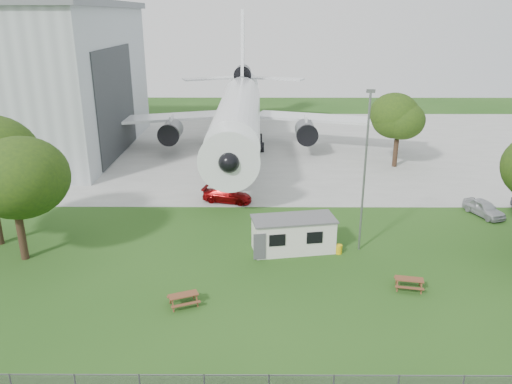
{
  "coord_description": "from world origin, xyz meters",
  "views": [
    {
      "loc": [
        0.48,
        -28.27,
        16.94
      ],
      "look_at": [
        0.33,
        8.0,
        4.0
      ],
      "focal_mm": 35.0,
      "sensor_mm": 36.0,
      "label": 1
    }
  ],
  "objects_px": {
    "airliner": "(239,110)",
    "site_cabin": "(293,234)",
    "picnic_east": "(408,289)",
    "picnic_west": "(184,305)"
  },
  "relations": [
    {
      "from": "site_cabin",
      "to": "picnic_west",
      "type": "bearing_deg",
      "value": -133.21
    },
    {
      "from": "airliner",
      "to": "site_cabin",
      "type": "distance_m",
      "value": 30.47
    },
    {
      "from": "site_cabin",
      "to": "picnic_east",
      "type": "distance_m",
      "value": 9.26
    },
    {
      "from": "airliner",
      "to": "picnic_west",
      "type": "xyz_separation_m",
      "value": [
        -2.09,
        -37.49,
        -5.27
      ]
    },
    {
      "from": "site_cabin",
      "to": "picnic_west",
      "type": "relative_size",
      "value": 3.85
    },
    {
      "from": "airliner",
      "to": "picnic_west",
      "type": "distance_m",
      "value": 37.92
    },
    {
      "from": "airliner",
      "to": "picnic_west",
      "type": "height_order",
      "value": "airliner"
    },
    {
      "from": "picnic_west",
      "to": "airliner",
      "type": "bearing_deg",
      "value": 64.8
    },
    {
      "from": "airliner",
      "to": "picnic_west",
      "type": "bearing_deg",
      "value": -93.19
    },
    {
      "from": "airliner",
      "to": "picnic_east",
      "type": "distance_m",
      "value": 37.94
    }
  ]
}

